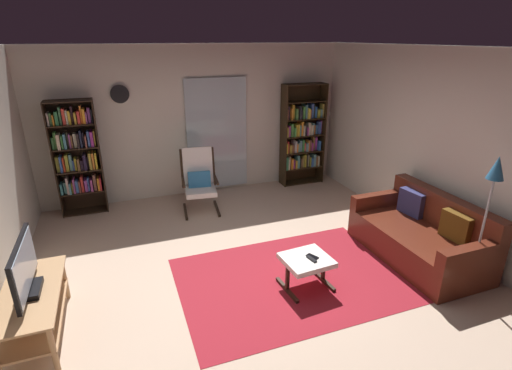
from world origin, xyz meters
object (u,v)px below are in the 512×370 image
object	(u,v)px
tv_stand	(34,307)
tv_remote	(312,259)
floor_lamp_by_sofa	(492,188)
lounge_armchair	(199,179)
television	(25,270)
wall_clock	(120,94)
bookshelf_near_tv	(77,155)
cell_phone	(312,257)
bookshelf_near_sofa	(302,136)
leather_sofa	(421,236)
ottoman	(306,263)

from	to	relation	value
tv_stand	tv_remote	world-z (taller)	tv_stand
tv_stand	floor_lamp_by_sofa	distance (m)	4.69
tv_stand	lounge_armchair	xyz separation A→B (m)	(2.11, 2.36, 0.20)
television	wall_clock	distance (m)	3.45
television	bookshelf_near_tv	xyz separation A→B (m)	(0.32, 2.92, 0.23)
lounge_armchair	wall_clock	distance (m)	1.83
lounge_armchair	cell_phone	distance (m)	2.66
television	lounge_armchair	size ratio (longest dim) A/B	0.84
bookshelf_near_sofa	cell_phone	world-z (taller)	bookshelf_near_sofa
tv_stand	wall_clock	bearing A→B (deg)	70.94
tv_stand	bookshelf_near_tv	world-z (taller)	bookshelf_near_tv
bookshelf_near_tv	lounge_armchair	bearing A→B (deg)	-17.25
leather_sofa	wall_clock	distance (m)	4.92
television	lounge_armchair	bearing A→B (deg)	48.21
lounge_armchair	ottoman	distance (m)	2.64
television	floor_lamp_by_sofa	size ratio (longest dim) A/B	0.54
tv_stand	wall_clock	world-z (taller)	wall_clock
lounge_armchair	cell_phone	world-z (taller)	lounge_armchair
leather_sofa	floor_lamp_by_sofa	distance (m)	1.20
tv_stand	bookshelf_near_tv	size ratio (longest dim) A/B	0.65
cell_phone	floor_lamp_by_sofa	size ratio (longest dim) A/B	0.09
ottoman	tv_remote	size ratio (longest dim) A/B	3.85
leather_sofa	cell_phone	size ratio (longest dim) A/B	12.43
bookshelf_near_tv	bookshelf_near_sofa	size ratio (longest dim) A/B	0.96
wall_clock	leather_sofa	bearing A→B (deg)	-43.34
tv_stand	wall_clock	distance (m)	3.60
bookshelf_near_tv	bookshelf_near_sofa	distance (m)	3.92
floor_lamp_by_sofa	wall_clock	world-z (taller)	wall_clock
television	bookshelf_near_sofa	world-z (taller)	bookshelf_near_sofa
bookshelf_near_tv	bookshelf_near_sofa	bearing A→B (deg)	0.07
lounge_armchair	ottoman	xyz separation A→B (m)	(0.65, -2.55, -0.22)
bookshelf_near_tv	floor_lamp_by_sofa	distance (m)	5.67
bookshelf_near_sofa	ottoman	world-z (taller)	bookshelf_near_sofa
tv_stand	cell_phone	distance (m)	2.84
tv_stand	lounge_armchair	world-z (taller)	lounge_armchair
television	tv_remote	distance (m)	2.83
cell_phone	wall_clock	world-z (taller)	wall_clock
leather_sofa	wall_clock	bearing A→B (deg)	136.66
tv_remote	floor_lamp_by_sofa	xyz separation A→B (m)	(1.72, -0.63, 0.84)
cell_phone	tv_stand	bearing A→B (deg)	150.32
bookshelf_near_sofa	leather_sofa	xyz separation A→B (m)	(0.23, -3.04, -0.63)
bookshelf_near_sofa	ottoman	bearing A→B (deg)	-115.35
tv_stand	leather_sofa	bearing A→B (deg)	-1.52
cell_phone	bookshelf_near_tv	bearing A→B (deg)	103.17
lounge_armchair	leather_sofa	bearing A→B (deg)	-46.52
bookshelf_near_tv	ottoman	world-z (taller)	bookshelf_near_tv
bookshelf_near_tv	wall_clock	bearing A→B (deg)	12.75
lounge_armchair	wall_clock	xyz separation A→B (m)	(-1.05, 0.73, 1.32)
bookshelf_near_sofa	tv_remote	xyz separation A→B (m)	(-1.44, -3.16, -0.54)
bookshelf_near_tv	lounge_armchair	distance (m)	1.93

